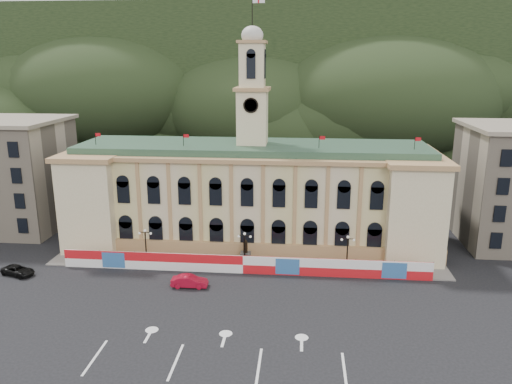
# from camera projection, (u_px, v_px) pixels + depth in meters

# --- Properties ---
(ground) EXTENTS (260.00, 260.00, 0.00)m
(ground) POSITION_uv_depth(u_px,v_px,m) (226.00, 331.00, 53.13)
(ground) COLOR black
(ground) RESTS_ON ground
(lane_markings) EXTENTS (26.00, 10.00, 0.02)m
(lane_markings) POSITION_uv_depth(u_px,v_px,m) (219.00, 358.00, 48.31)
(lane_markings) COLOR white
(lane_markings) RESTS_ON ground
(hill_ridge) EXTENTS (230.00, 80.00, 64.00)m
(hill_ridge) POSITION_uv_depth(u_px,v_px,m) (281.00, 86.00, 165.52)
(hill_ridge) COLOR black
(hill_ridge) RESTS_ON ground
(city_hall) EXTENTS (56.20, 17.60, 37.10)m
(city_hall) POSITION_uv_depth(u_px,v_px,m) (252.00, 193.00, 77.70)
(city_hall) COLOR beige
(city_hall) RESTS_ON ground
(side_building_left) EXTENTS (21.00, 17.00, 18.60)m
(side_building_left) POSITION_uv_depth(u_px,v_px,m) (2.00, 174.00, 84.38)
(side_building_left) COLOR tan
(side_building_left) RESTS_ON ground
(hoarding_fence) EXTENTS (50.00, 0.44, 2.50)m
(hoarding_fence) POSITION_uv_depth(u_px,v_px,m) (243.00, 264.00, 67.30)
(hoarding_fence) COLOR red
(hoarding_fence) RESTS_ON ground
(pavement) EXTENTS (56.00, 5.50, 0.16)m
(pavement) POSITION_uv_depth(u_px,v_px,m) (245.00, 265.00, 70.19)
(pavement) COLOR slate
(pavement) RESTS_ON ground
(statue) EXTENTS (1.40, 1.40, 3.72)m
(statue) POSITION_uv_depth(u_px,v_px,m) (246.00, 257.00, 70.14)
(statue) COLOR #595651
(statue) RESTS_ON ground
(lamp_left) EXTENTS (1.96, 0.44, 5.15)m
(lamp_left) POSITION_uv_depth(u_px,v_px,m) (146.00, 243.00, 69.96)
(lamp_left) COLOR black
(lamp_left) RESTS_ON ground
(lamp_center) EXTENTS (1.96, 0.44, 5.15)m
(lamp_center) POSITION_uv_depth(u_px,v_px,m) (245.00, 247.00, 68.70)
(lamp_center) COLOR black
(lamp_center) RESTS_ON ground
(lamp_right) EXTENTS (1.96, 0.44, 5.15)m
(lamp_right) POSITION_uv_depth(u_px,v_px,m) (347.00, 250.00, 67.43)
(lamp_right) COLOR black
(lamp_right) RESTS_ON ground
(red_sedan) EXTENTS (1.87, 4.73, 1.53)m
(red_sedan) POSITION_uv_depth(u_px,v_px,m) (190.00, 281.00, 63.30)
(red_sedan) COLOR maroon
(red_sedan) RESTS_ON ground
(black_suv) EXTENTS (4.84, 5.89, 1.29)m
(black_suv) POSITION_uv_depth(u_px,v_px,m) (18.00, 271.00, 66.82)
(black_suv) COLOR black
(black_suv) RESTS_ON ground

